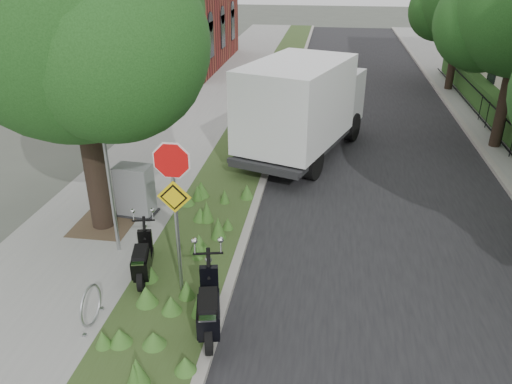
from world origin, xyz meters
The scene contains 16 objects.
ground centered at (0.00, 0.00, 0.00)m, with size 120.00×120.00×0.00m, color #4C5147.
sidewalk_near centered at (-4.25, 10.00, 0.06)m, with size 3.50×60.00×0.12m, color gray.
verge centered at (-1.50, 10.00, 0.06)m, with size 2.00×60.00×0.12m, color #374A20.
kerb_near centered at (-0.50, 10.00, 0.07)m, with size 0.20×60.00×0.13m, color #9E9991.
road centered at (3.00, 10.00, 0.01)m, with size 7.00×60.00×0.01m, color black.
kerb_far centered at (6.50, 10.00, 0.07)m, with size 0.20×60.00×0.13m, color #9E9991.
street_tree_main centered at (-4.08, 2.86, 4.80)m, with size 6.21×5.54×7.66m.
bare_post centered at (-3.20, 1.80, 2.12)m, with size 0.08×0.08×4.00m.
bike_hoop centered at (-2.70, -0.60, 0.50)m, with size 0.06×0.78×0.77m.
sign_assembly centered at (-1.40, 0.58, 2.33)m, with size 0.94×0.08×3.22m.
fence_far centered at (7.20, 10.00, 0.67)m, with size 0.04×24.00×1.00m.
far_tree_c centered at (6.94, 18.04, 3.95)m, with size 4.37×3.89×5.93m.
scooter_near centered at (-2.26, 0.83, 0.49)m, with size 0.56×1.57×0.76m.
scooter_far centered at (-0.56, -0.57, 0.55)m, with size 0.64×1.84×0.88m.
box_truck centered at (0.46, 8.46, 1.77)m, with size 4.12×6.42×2.72m.
utility_cabinet centered at (-3.40, 3.50, 0.74)m, with size 1.03×0.74×1.30m.
Camera 1 is at (1.23, -7.17, 6.16)m, focal length 35.00 mm.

